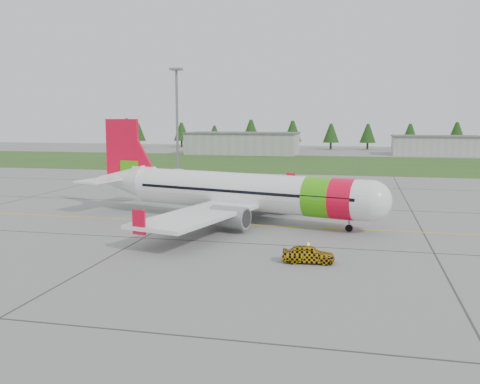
# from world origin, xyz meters

# --- Properties ---
(ground) EXTENTS (320.00, 320.00, 0.00)m
(ground) POSITION_xyz_m (0.00, 0.00, 0.00)
(ground) COLOR gray
(ground) RESTS_ON ground
(aircraft) EXTENTS (34.47, 32.46, 10.64)m
(aircraft) POSITION_xyz_m (-8.39, 10.03, 3.07)
(aircraft) COLOR white
(aircraft) RESTS_ON ground
(follow_me_car) EXTENTS (1.46, 1.69, 3.94)m
(follow_me_car) POSITION_xyz_m (0.36, -4.99, 1.97)
(follow_me_car) COLOR yellow
(follow_me_car) RESTS_ON ground
(service_van) EXTENTS (1.60, 1.54, 3.89)m
(service_van) POSITION_xyz_m (-29.09, 49.33, 1.95)
(service_van) COLOR silver
(service_van) RESTS_ON ground
(grass_strip) EXTENTS (320.00, 50.00, 0.03)m
(grass_strip) POSITION_xyz_m (0.00, 82.00, 0.01)
(grass_strip) COLOR #30561E
(grass_strip) RESTS_ON ground
(taxi_guideline) EXTENTS (120.00, 0.25, 0.02)m
(taxi_guideline) POSITION_xyz_m (0.00, 8.00, 0.01)
(taxi_guideline) COLOR gold
(taxi_guideline) RESTS_ON ground
(hangar_west) EXTENTS (32.00, 14.00, 6.00)m
(hangar_west) POSITION_xyz_m (-30.00, 110.00, 3.00)
(hangar_west) COLOR #A8A8A3
(hangar_west) RESTS_ON ground
(hangar_east) EXTENTS (24.00, 12.00, 5.20)m
(hangar_east) POSITION_xyz_m (25.00, 118.00, 2.60)
(hangar_east) COLOR #A8A8A3
(hangar_east) RESTS_ON ground
(floodlight_mast) EXTENTS (0.50, 0.50, 20.00)m
(floodlight_mast) POSITION_xyz_m (-32.00, 58.00, 10.00)
(floodlight_mast) COLOR slate
(floodlight_mast) RESTS_ON ground
(treeline) EXTENTS (160.00, 8.00, 10.00)m
(treeline) POSITION_xyz_m (0.00, 138.00, 5.00)
(treeline) COLOR #1C3F14
(treeline) RESTS_ON ground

